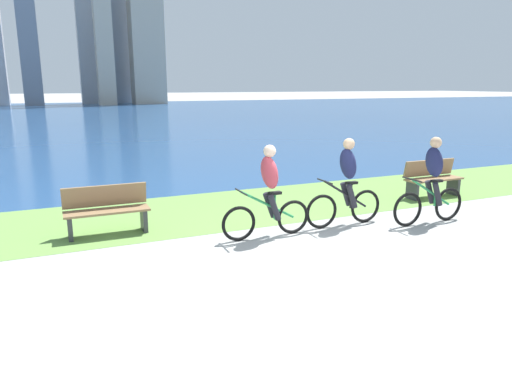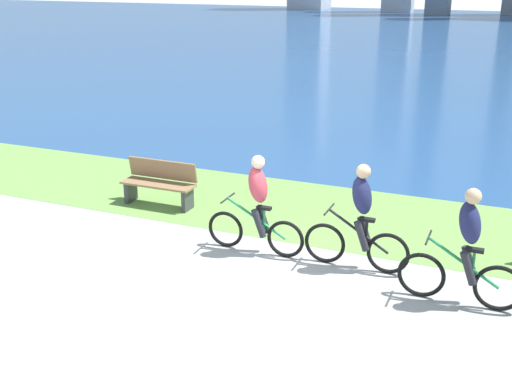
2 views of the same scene
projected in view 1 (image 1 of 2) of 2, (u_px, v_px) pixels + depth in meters
ground_plane at (333, 252)px, 7.69m from camera, size 300.00×300.00×0.00m
grass_strip_bayside at (254, 205)px, 10.65m from camera, size 120.00×3.22×0.01m
bay_water_surface at (101, 115)px, 41.49m from camera, size 300.00×65.79×0.00m
cyclist_lead at (269, 192)px, 8.28m from camera, size 1.71×0.52×1.67m
cyclist_trailing at (347, 183)px, 8.98m from camera, size 1.68×0.52×1.71m
cyclist_distant_rear at (432, 182)px, 9.11m from camera, size 1.71×0.52×1.72m
bench_near_path at (107, 210)px, 8.53m from camera, size 1.50×0.47×0.90m
bench_far_along_path at (432, 179)px, 11.40m from camera, size 1.50×0.47×0.90m
city_skyline_far_shore at (49, 25)px, 61.10m from camera, size 34.30×9.34×24.66m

